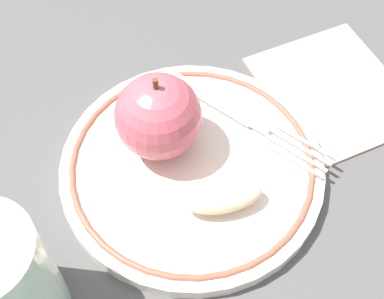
% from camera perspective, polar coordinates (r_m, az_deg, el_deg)
% --- Properties ---
extents(ground_plane, '(2.00, 2.00, 0.00)m').
position_cam_1_polar(ground_plane, '(0.50, 1.53, -2.00)').
color(ground_plane, '#4D4B4B').
extents(plate, '(0.24, 0.24, 0.02)m').
position_cam_1_polar(plate, '(0.49, 0.00, -1.85)').
color(plate, silver).
rests_on(plate, ground_plane).
extents(apple_red_whole, '(0.08, 0.08, 0.09)m').
position_cam_1_polar(apple_red_whole, '(0.47, -3.62, 3.53)').
color(apple_red_whole, '#C55360').
rests_on(apple_red_whole, plate).
extents(apple_slice_front, '(0.07, 0.06, 0.02)m').
position_cam_1_polar(apple_slice_front, '(0.45, 3.35, -5.05)').
color(apple_slice_front, beige).
rests_on(apple_slice_front, plate).
extents(fork, '(0.03, 0.19, 0.00)m').
position_cam_1_polar(fork, '(0.52, 5.07, 3.63)').
color(fork, silver).
rests_on(fork, plate).
extents(drinking_glass, '(0.08, 0.08, 0.12)m').
position_cam_1_polar(drinking_glass, '(0.41, -19.63, -13.25)').
color(drinking_glass, silver).
rests_on(drinking_glass, ground_plane).
extents(napkin_folded, '(0.18, 0.20, 0.01)m').
position_cam_1_polar(napkin_folded, '(0.57, 14.89, 6.23)').
color(napkin_folded, tan).
rests_on(napkin_folded, ground_plane).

